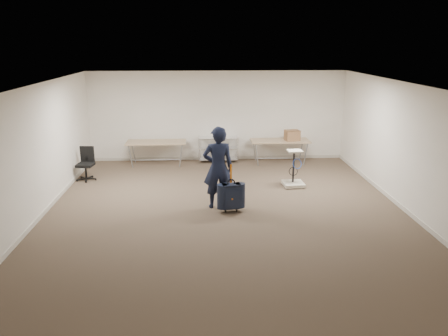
{
  "coord_description": "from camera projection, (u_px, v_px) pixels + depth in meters",
  "views": [
    {
      "loc": [
        -0.52,
        -9.1,
        3.66
      ],
      "look_at": [
        -0.02,
        0.3,
        0.92
      ],
      "focal_mm": 35.0,
      "sensor_mm": 36.0,
      "label": 1
    }
  ],
  "objects": [
    {
      "name": "suitcase",
      "position": [
        231.0,
        196.0,
        9.63
      ],
      "size": [
        0.43,
        0.29,
        1.1
      ],
      "color": "black",
      "rests_on": "ground"
    },
    {
      "name": "cardboard_box",
      "position": [
        292.0,
        135.0,
        13.37
      ],
      "size": [
        0.48,
        0.39,
        0.32
      ],
      "primitive_type": "cube",
      "rotation": [
        0.0,
        0.0,
        0.18
      ],
      "color": "#9B7248",
      "rests_on": "folding_table_right"
    },
    {
      "name": "office_chair",
      "position": [
        86.0,
        170.0,
        11.94
      ],
      "size": [
        0.55,
        0.55,
        0.9
      ],
      "color": "black",
      "rests_on": "ground"
    },
    {
      "name": "folding_table_left",
      "position": [
        156.0,
        143.0,
        13.27
      ],
      "size": [
        1.8,
        0.75,
        0.73
      ],
      "color": "#94775B",
      "rests_on": "ground"
    },
    {
      "name": "room_shell",
      "position": [
        223.0,
        189.0,
        11.08
      ],
      "size": [
        8.0,
        9.0,
        9.0
      ],
      "color": "silver",
      "rests_on": "ground"
    },
    {
      "name": "folding_table_right",
      "position": [
        280.0,
        142.0,
        13.46
      ],
      "size": [
        1.8,
        0.75,
        0.73
      ],
      "color": "#94775B",
      "rests_on": "ground"
    },
    {
      "name": "wire_shelf",
      "position": [
        218.0,
        148.0,
        13.68
      ],
      "size": [
        1.22,
        0.47,
        0.8
      ],
      "color": "silver",
      "rests_on": "ground"
    },
    {
      "name": "equipment_cart",
      "position": [
        294.0,
        177.0,
        11.39
      ],
      "size": [
        0.56,
        0.56,
        0.97
      ],
      "color": "beige",
      "rests_on": "ground"
    },
    {
      "name": "ground",
      "position": [
        226.0,
        211.0,
        9.77
      ],
      "size": [
        9.0,
        9.0,
        0.0
      ],
      "primitive_type": "plane",
      "color": "#473B2B",
      "rests_on": "ground"
    },
    {
      "name": "person",
      "position": [
        218.0,
        168.0,
        9.76
      ],
      "size": [
        0.72,
        0.51,
        1.88
      ],
      "primitive_type": "imported",
      "rotation": [
        0.0,
        0.0,
        3.23
      ],
      "color": "black",
      "rests_on": "ground"
    }
  ]
}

